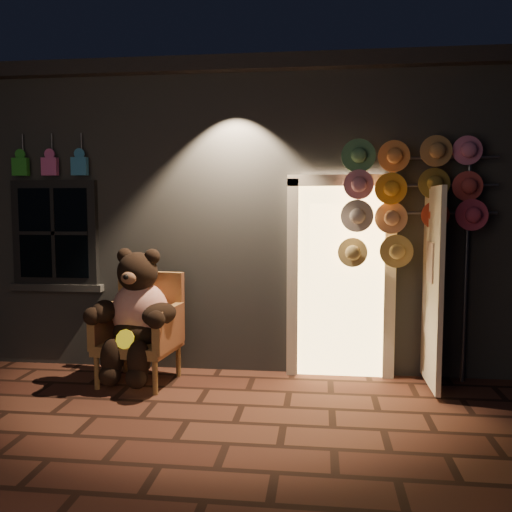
# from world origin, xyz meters

# --- Properties ---
(ground) EXTENTS (60.00, 60.00, 0.00)m
(ground) POSITION_xyz_m (0.00, 0.00, 0.00)
(ground) COLOR #572F21
(ground) RESTS_ON ground
(shop_building) EXTENTS (7.30, 5.95, 3.51)m
(shop_building) POSITION_xyz_m (0.00, 3.99, 1.74)
(shop_building) COLOR slate
(shop_building) RESTS_ON ground
(wicker_armchair) EXTENTS (0.87, 0.80, 1.14)m
(wicker_armchair) POSITION_xyz_m (-0.74, 1.03, 0.57)
(wicker_armchair) COLOR olive
(wicker_armchair) RESTS_ON ground
(teddy_bear) EXTENTS (0.98, 0.81, 1.35)m
(teddy_bear) POSITION_xyz_m (-0.76, 0.89, 0.74)
(teddy_bear) COLOR red
(teddy_bear) RESTS_ON ground
(hat_rack) EXTENTS (1.58, 0.22, 2.56)m
(hat_rack) POSITION_xyz_m (2.03, 1.28, 1.96)
(hat_rack) COLOR #59595E
(hat_rack) RESTS_ON ground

